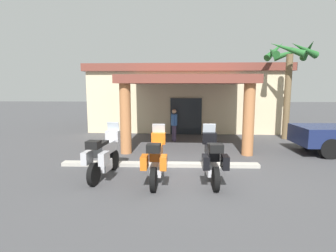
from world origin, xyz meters
TOP-DOWN VIEW (x-y plane):
  - ground_plane at (0.00, 0.00)m, footprint 80.00×80.00m
  - motel_building at (0.08, 10.45)m, footprint 12.29×12.16m
  - motorcycle_silver at (-2.73, -0.38)m, footprint 0.79×2.21m
  - motorcycle_orange at (-1.09, -0.74)m, footprint 0.71×2.21m
  - motorcycle_black at (0.55, -0.66)m, footprint 0.71×2.21m
  - pedestrian at (-0.66, 5.30)m, footprint 0.32×0.49m
  - palm_tree_near_portico at (5.20, 6.11)m, footprint 2.50×2.64m
  - curb_strip at (-1.09, 0.86)m, footprint 6.91×0.36m

SIDE VIEW (x-z plane):
  - ground_plane at x=0.00m, z-range 0.00..0.00m
  - curb_strip at x=-1.09m, z-range 0.00..0.12m
  - motorcycle_silver at x=-2.73m, z-range -0.11..1.50m
  - motorcycle_orange at x=-1.09m, z-range -0.11..1.50m
  - motorcycle_black at x=0.55m, z-range -0.11..1.50m
  - pedestrian at x=-0.66m, z-range 0.12..1.76m
  - motel_building at x=0.08m, z-range 0.05..4.12m
  - palm_tree_near_portico at x=5.20m, z-range 1.31..6.56m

